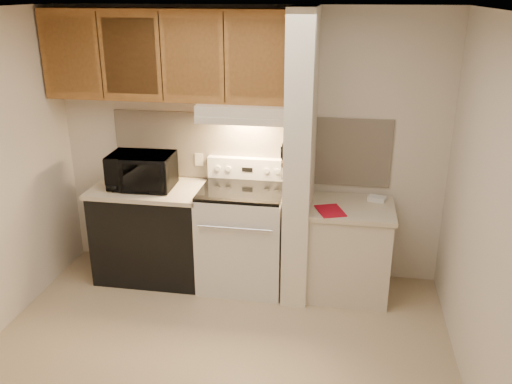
# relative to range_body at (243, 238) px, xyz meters

# --- Properties ---
(floor) EXTENTS (3.60, 3.60, 0.00)m
(floor) POSITION_rel_range_body_xyz_m (0.00, -1.16, -0.46)
(floor) COLOR tan
(floor) RESTS_ON ground
(ceiling) EXTENTS (3.60, 3.60, 0.00)m
(ceiling) POSITION_rel_range_body_xyz_m (0.00, -1.16, 2.04)
(ceiling) COLOR white
(ceiling) RESTS_ON wall_back
(wall_back) EXTENTS (3.60, 2.50, 0.02)m
(wall_back) POSITION_rel_range_body_xyz_m (0.00, 0.34, 0.79)
(wall_back) COLOR beige
(wall_back) RESTS_ON floor
(wall_right) EXTENTS (0.02, 3.00, 2.50)m
(wall_right) POSITION_rel_range_body_xyz_m (1.80, -1.16, 0.79)
(wall_right) COLOR beige
(wall_right) RESTS_ON floor
(backsplash) EXTENTS (2.60, 0.02, 0.63)m
(backsplash) POSITION_rel_range_body_xyz_m (0.00, 0.33, 0.78)
(backsplash) COLOR beige
(backsplash) RESTS_ON wall_back
(range_body) EXTENTS (0.76, 0.65, 0.92)m
(range_body) POSITION_rel_range_body_xyz_m (0.00, 0.00, 0.00)
(range_body) COLOR silver
(range_body) RESTS_ON floor
(oven_window) EXTENTS (0.50, 0.01, 0.30)m
(oven_window) POSITION_rel_range_body_xyz_m (0.00, -0.32, 0.04)
(oven_window) COLOR black
(oven_window) RESTS_ON range_body
(oven_handle) EXTENTS (0.65, 0.02, 0.02)m
(oven_handle) POSITION_rel_range_body_xyz_m (0.00, -0.35, 0.26)
(oven_handle) COLOR silver
(oven_handle) RESTS_ON range_body
(cooktop) EXTENTS (0.74, 0.64, 0.03)m
(cooktop) POSITION_rel_range_body_xyz_m (0.00, 0.00, 0.48)
(cooktop) COLOR black
(cooktop) RESTS_ON range_body
(range_backguard) EXTENTS (0.76, 0.08, 0.20)m
(range_backguard) POSITION_rel_range_body_xyz_m (0.00, 0.28, 0.59)
(range_backguard) COLOR silver
(range_backguard) RESTS_ON range_body
(range_display) EXTENTS (0.10, 0.01, 0.04)m
(range_display) POSITION_rel_range_body_xyz_m (0.00, 0.24, 0.59)
(range_display) COLOR black
(range_display) RESTS_ON range_backguard
(range_knob_left_outer) EXTENTS (0.05, 0.02, 0.05)m
(range_knob_left_outer) POSITION_rel_range_body_xyz_m (-0.28, 0.24, 0.59)
(range_knob_left_outer) COLOR silver
(range_knob_left_outer) RESTS_ON range_backguard
(range_knob_left_inner) EXTENTS (0.05, 0.02, 0.05)m
(range_knob_left_inner) POSITION_rel_range_body_xyz_m (-0.18, 0.24, 0.59)
(range_knob_left_inner) COLOR silver
(range_knob_left_inner) RESTS_ON range_backguard
(range_knob_right_inner) EXTENTS (0.05, 0.02, 0.05)m
(range_knob_right_inner) POSITION_rel_range_body_xyz_m (0.18, 0.24, 0.59)
(range_knob_right_inner) COLOR silver
(range_knob_right_inner) RESTS_ON range_backguard
(range_knob_right_outer) EXTENTS (0.05, 0.02, 0.05)m
(range_knob_right_outer) POSITION_rel_range_body_xyz_m (0.28, 0.24, 0.59)
(range_knob_right_outer) COLOR silver
(range_knob_right_outer) RESTS_ON range_backguard
(dishwasher_front) EXTENTS (1.00, 0.63, 0.87)m
(dishwasher_front) POSITION_rel_range_body_xyz_m (-0.88, 0.01, -0.03)
(dishwasher_front) COLOR black
(dishwasher_front) RESTS_ON floor
(left_countertop) EXTENTS (1.04, 0.67, 0.04)m
(left_countertop) POSITION_rel_range_body_xyz_m (-0.88, 0.01, 0.43)
(left_countertop) COLOR beige
(left_countertop) RESTS_ON dishwasher_front
(spoon_rest) EXTENTS (0.22, 0.14, 0.01)m
(spoon_rest) POSITION_rel_range_body_xyz_m (-0.88, 0.05, 0.46)
(spoon_rest) COLOR black
(spoon_rest) RESTS_ON left_countertop
(teal_jar) EXTENTS (0.11, 0.11, 0.11)m
(teal_jar) POSITION_rel_range_body_xyz_m (-1.23, 0.23, 0.50)
(teal_jar) COLOR #275D55
(teal_jar) RESTS_ON left_countertop
(outlet) EXTENTS (0.08, 0.01, 0.12)m
(outlet) POSITION_rel_range_body_xyz_m (-0.48, 0.32, 0.64)
(outlet) COLOR beige
(outlet) RESTS_ON backsplash
(microwave) EXTENTS (0.59, 0.41, 0.32)m
(microwave) POSITION_rel_range_body_xyz_m (-0.93, -0.01, 0.61)
(microwave) COLOR black
(microwave) RESTS_ON left_countertop
(partition_pillar) EXTENTS (0.22, 0.70, 2.50)m
(partition_pillar) POSITION_rel_range_body_xyz_m (0.51, -0.01, 0.79)
(partition_pillar) COLOR silver
(partition_pillar) RESTS_ON floor
(pillar_trim) EXTENTS (0.01, 0.70, 0.04)m
(pillar_trim) POSITION_rel_range_body_xyz_m (0.39, -0.01, 0.84)
(pillar_trim) COLOR #915D2A
(pillar_trim) RESTS_ON partition_pillar
(knife_strip) EXTENTS (0.02, 0.42, 0.04)m
(knife_strip) POSITION_rel_range_body_xyz_m (0.39, -0.06, 0.86)
(knife_strip) COLOR black
(knife_strip) RESTS_ON partition_pillar
(knife_blade_a) EXTENTS (0.01, 0.03, 0.16)m
(knife_blade_a) POSITION_rel_range_body_xyz_m (0.38, -0.22, 0.76)
(knife_blade_a) COLOR silver
(knife_blade_a) RESTS_ON knife_strip
(knife_handle_a) EXTENTS (0.02, 0.02, 0.10)m
(knife_handle_a) POSITION_rel_range_body_xyz_m (0.38, -0.23, 0.91)
(knife_handle_a) COLOR black
(knife_handle_a) RESTS_ON knife_strip
(knife_blade_b) EXTENTS (0.01, 0.04, 0.18)m
(knife_blade_b) POSITION_rel_range_body_xyz_m (0.38, -0.14, 0.75)
(knife_blade_b) COLOR silver
(knife_blade_b) RESTS_ON knife_strip
(knife_handle_b) EXTENTS (0.02, 0.02, 0.10)m
(knife_handle_b) POSITION_rel_range_body_xyz_m (0.38, -0.13, 0.91)
(knife_handle_b) COLOR black
(knife_handle_b) RESTS_ON knife_strip
(knife_blade_c) EXTENTS (0.01, 0.04, 0.20)m
(knife_blade_c) POSITION_rel_range_body_xyz_m (0.38, -0.07, 0.74)
(knife_blade_c) COLOR silver
(knife_blade_c) RESTS_ON knife_strip
(knife_handle_c) EXTENTS (0.02, 0.02, 0.10)m
(knife_handle_c) POSITION_rel_range_body_xyz_m (0.38, -0.07, 0.91)
(knife_handle_c) COLOR black
(knife_handle_c) RESTS_ON knife_strip
(knife_blade_d) EXTENTS (0.01, 0.04, 0.16)m
(knife_blade_d) POSITION_rel_range_body_xyz_m (0.38, 0.02, 0.76)
(knife_blade_d) COLOR silver
(knife_blade_d) RESTS_ON knife_strip
(knife_handle_d) EXTENTS (0.02, 0.02, 0.10)m
(knife_handle_d) POSITION_rel_range_body_xyz_m (0.38, 0.02, 0.91)
(knife_handle_d) COLOR black
(knife_handle_d) RESTS_ON knife_strip
(knife_blade_e) EXTENTS (0.01, 0.04, 0.18)m
(knife_blade_e) POSITION_rel_range_body_xyz_m (0.38, 0.09, 0.75)
(knife_blade_e) COLOR silver
(knife_blade_e) RESTS_ON knife_strip
(knife_handle_e) EXTENTS (0.02, 0.02, 0.10)m
(knife_handle_e) POSITION_rel_range_body_xyz_m (0.38, 0.10, 0.91)
(knife_handle_e) COLOR black
(knife_handle_e) RESTS_ON knife_strip
(oven_mitt) EXTENTS (0.03, 0.11, 0.26)m
(oven_mitt) POSITION_rel_range_body_xyz_m (0.38, 0.17, 0.76)
(oven_mitt) COLOR slate
(oven_mitt) RESTS_ON partition_pillar
(right_cab_base) EXTENTS (0.70, 0.60, 0.81)m
(right_cab_base) POSITION_rel_range_body_xyz_m (0.97, -0.01, -0.06)
(right_cab_base) COLOR beige
(right_cab_base) RESTS_ON floor
(right_countertop) EXTENTS (0.74, 0.64, 0.04)m
(right_countertop) POSITION_rel_range_body_xyz_m (0.97, -0.01, 0.37)
(right_countertop) COLOR beige
(right_countertop) RESTS_ON right_cab_base
(red_folder) EXTENTS (0.29, 0.33, 0.01)m
(red_folder) POSITION_rel_range_body_xyz_m (0.79, -0.16, 0.39)
(red_folder) COLOR #AA0B1D
(red_folder) RESTS_ON right_countertop
(white_box) EXTENTS (0.18, 0.14, 0.04)m
(white_box) POSITION_rel_range_body_xyz_m (1.19, 0.16, 0.41)
(white_box) COLOR white
(white_box) RESTS_ON right_countertop
(range_hood) EXTENTS (0.78, 0.44, 0.15)m
(range_hood) POSITION_rel_range_body_xyz_m (0.00, 0.12, 1.17)
(range_hood) COLOR beige
(range_hood) RESTS_ON upper_cabinets
(hood_lip) EXTENTS (0.78, 0.04, 0.06)m
(hood_lip) POSITION_rel_range_body_xyz_m (0.00, -0.08, 1.12)
(hood_lip) COLOR beige
(hood_lip) RESTS_ON range_hood
(upper_cabinets) EXTENTS (2.18, 0.33, 0.77)m
(upper_cabinets) POSITION_rel_range_body_xyz_m (-0.69, 0.17, 1.62)
(upper_cabinets) COLOR #915D2A
(upper_cabinets) RESTS_ON wall_back
(cab_door_a) EXTENTS (0.46, 0.01, 0.63)m
(cab_door_a) POSITION_rel_range_body_xyz_m (-1.51, 0.01, 1.62)
(cab_door_a) COLOR #915D2A
(cab_door_a) RESTS_ON upper_cabinets
(cab_gap_a) EXTENTS (0.01, 0.01, 0.73)m
(cab_gap_a) POSITION_rel_range_body_xyz_m (-1.23, 0.01, 1.62)
(cab_gap_a) COLOR black
(cab_gap_a) RESTS_ON upper_cabinets
(cab_door_b) EXTENTS (0.46, 0.01, 0.63)m
(cab_door_b) POSITION_rel_range_body_xyz_m (-0.96, 0.01, 1.62)
(cab_door_b) COLOR #915D2A
(cab_door_b) RESTS_ON upper_cabinets
(cab_gap_b) EXTENTS (0.01, 0.01, 0.73)m
(cab_gap_b) POSITION_rel_range_body_xyz_m (-0.69, 0.01, 1.62)
(cab_gap_b) COLOR black
(cab_gap_b) RESTS_ON upper_cabinets
(cab_door_c) EXTENTS (0.46, 0.01, 0.63)m
(cab_door_c) POSITION_rel_range_body_xyz_m (-0.42, 0.01, 1.62)
(cab_door_c) COLOR #915D2A
(cab_door_c) RESTS_ON upper_cabinets
(cab_gap_c) EXTENTS (0.01, 0.01, 0.73)m
(cab_gap_c) POSITION_rel_range_body_xyz_m (-0.14, 0.01, 1.62)
(cab_gap_c) COLOR black
(cab_gap_c) RESTS_ON upper_cabinets
(cab_door_d) EXTENTS (0.46, 0.01, 0.63)m
(cab_door_d) POSITION_rel_range_body_xyz_m (0.13, 0.01, 1.62)
(cab_door_d) COLOR #915D2A
(cab_door_d) RESTS_ON upper_cabinets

